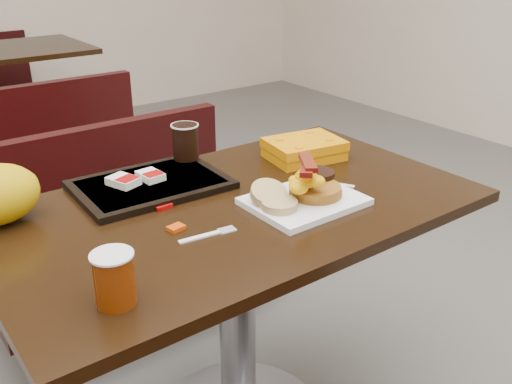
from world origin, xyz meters
TOP-DOWN VIEW (x-y plane):
  - table_near at (0.00, 0.00)m, footprint 1.20×0.70m
  - bench_near_n at (0.00, 0.70)m, footprint 1.00×0.46m
  - bench_far_s at (0.00, 1.90)m, footprint 1.00×0.46m
  - platter at (0.13, -0.11)m, footprint 0.27×0.21m
  - pancake_stack at (0.17, -0.11)m, footprint 0.16×0.16m
  - sausage_patty at (0.21, -0.07)m, footprint 0.09×0.09m
  - scrambled_eggs at (0.13, -0.11)m, footprint 0.12×0.11m
  - bacon_strips at (0.13, -0.11)m, footprint 0.16×0.17m
  - muffin_bottom at (0.05, -0.11)m, footprint 0.10×0.10m
  - muffin_top at (0.05, -0.07)m, footprint 0.10×0.10m
  - coffee_cup_near at (-0.42, -0.22)m, footprint 0.09×0.09m
  - fork at (-0.17, -0.10)m, footprint 0.14×0.04m
  - knife at (0.27, -0.04)m, footprint 0.09×0.14m
  - condiment_syrup at (-0.19, -0.04)m, footprint 0.04×0.03m
  - condiment_ketchup at (-0.16, 0.09)m, footprint 0.04×0.03m
  - tray at (-0.12, 0.21)m, footprint 0.39×0.29m
  - hashbrown_sleeve_left at (-0.19, 0.24)m, footprint 0.08×0.09m
  - hashbrown_sleeve_right at (-0.12, 0.23)m, footprint 0.06×0.08m
  - coffee_cup_far at (0.04, 0.31)m, footprint 0.08×0.08m
  - clamshell at (0.35, 0.14)m, footprint 0.24×0.19m

SIDE VIEW (x-z plane):
  - bench_near_n at x=0.00m, z-range 0.00..0.72m
  - bench_far_s at x=0.00m, z-range 0.00..0.72m
  - table_near at x=0.00m, z-range 0.00..0.75m
  - knife at x=0.27m, z-range 0.75..0.75m
  - fork at x=-0.17m, z-range 0.75..0.75m
  - condiment_syrup at x=-0.19m, z-range 0.75..0.76m
  - condiment_ketchup at x=-0.16m, z-range 0.75..0.76m
  - platter at x=0.13m, z-range 0.75..0.77m
  - tray at x=-0.12m, z-range 0.75..0.77m
  - muffin_bottom at x=0.05m, z-range 0.77..0.79m
  - hashbrown_sleeve_right at x=-0.12m, z-range 0.77..0.79m
  - hashbrown_sleeve_left at x=-0.19m, z-range 0.77..0.79m
  - clamshell at x=0.35m, z-range 0.75..0.81m
  - pancake_stack at x=0.17m, z-range 0.77..0.79m
  - muffin_top at x=0.05m, z-range 0.76..0.81m
  - sausage_patty at x=0.21m, z-range 0.79..0.81m
  - coffee_cup_near at x=-0.42m, z-range 0.75..0.85m
  - scrambled_eggs at x=0.13m, z-range 0.79..0.84m
  - coffee_cup_far at x=0.04m, z-range 0.77..0.87m
  - bacon_strips at x=0.13m, z-range 0.85..0.86m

